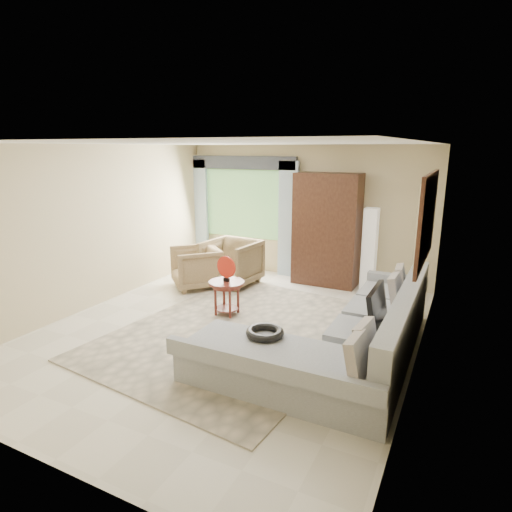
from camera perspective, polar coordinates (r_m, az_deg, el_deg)
The scene contains 17 objects.
ground at distance 6.24m, azimuth -3.54°, elevation -9.84°, with size 6.00×6.00×0.00m, color silver.
area_rug at distance 6.19m, azimuth -2.06°, elevation -9.93°, with size 3.00×4.00×0.02m, color #C0B097.
sectional_sofa at distance 5.37m, azimuth 12.46°, elevation -11.05°, with size 2.30×3.46×0.90m.
tv_screen at distance 5.27m, azimuth 15.89°, elevation -6.61°, with size 0.06×0.74×0.48m, color black.
garden_hose at distance 4.84m, azimuth 1.20°, elevation -10.17°, with size 0.43×0.43×0.09m, color black.
coffee_table at distance 6.68m, azimuth -3.91°, elevation -5.54°, with size 0.55×0.55×0.55m.
red_disc at distance 6.53m, azimuth -3.98°, elevation -1.47°, with size 0.34×0.34×0.03m, color red.
armchair_left at distance 8.03m, azimuth -8.02°, elevation -1.51°, with size 0.82×0.84×0.76m, color #997E53.
armchair_right at distance 8.10m, azimuth -3.30°, elevation -0.87°, with size 0.93×0.95×0.87m, color olive.
potted_plant at distance 9.27m, azimuth -6.42°, elevation -0.23°, with size 0.43×0.37×0.48m, color #999999.
armoire at distance 8.13m, azimuth 9.41°, elevation 3.47°, with size 1.20×0.55×2.10m, color black.
floor_lamp at distance 8.05m, azimuth 14.89°, elevation 0.89°, with size 0.24×0.24×1.50m, color silver.
window at distance 9.02m, azimuth -1.68°, elevation 6.97°, with size 1.80×0.04×1.40m, color #669E59.
curtain_left at distance 9.52m, azimuth -7.53°, elevation 5.72°, with size 0.40×0.08×2.30m, color #9EB7CC.
curtain_right at distance 8.54m, azimuth 4.30°, elevation 4.82°, with size 0.40×0.08×2.30m, color #9EB7CC.
valance at distance 8.89m, azimuth -1.94°, elevation 12.36°, with size 2.40×0.12×0.26m, color #1E232D.
wall_mirror at distance 5.35m, azimuth 21.82°, elevation 4.66°, with size 0.05×1.70×1.05m.
Camera 1 is at (2.88, -4.92, 2.55)m, focal length 30.00 mm.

